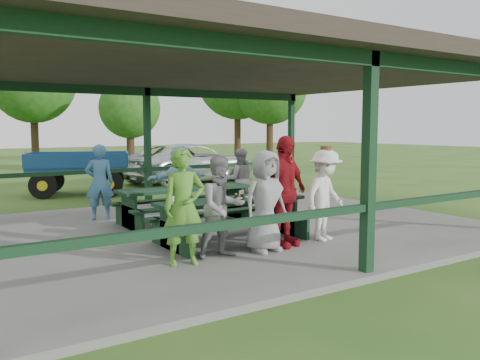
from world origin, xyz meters
TOP-DOWN VIEW (x-y plane):
  - ground at (0.00, 0.00)m, footprint 90.00×90.00m
  - concrete_slab at (0.00, 0.00)m, footprint 10.00×8.00m
  - pavilion_structure at (0.00, 0.00)m, footprint 10.60×8.60m
  - picnic_table_near at (-0.57, -1.20)m, footprint 2.70×1.39m
  - picnic_table_far at (-0.46, 0.80)m, footprint 2.79×1.39m
  - table_setting at (-0.56, -1.15)m, footprint 2.28×0.45m
  - contestant_green at (-1.95, -2.10)m, footprint 0.69×0.52m
  - contestant_grey_left at (-1.28, -2.05)m, footprint 0.80×0.65m
  - contestant_grey_mid at (-0.50, -2.10)m, footprint 0.83×0.56m
  - contestant_red at (-0.04, -1.99)m, footprint 1.17×0.70m
  - contestant_white_fedora at (0.86, -2.02)m, footprint 1.16×0.86m
  - spectator_lblue at (-0.13, 1.68)m, footprint 1.51×0.58m
  - spectator_blue at (-1.83, 2.12)m, footprint 0.68×0.53m
  - spectator_grey at (1.37, 1.50)m, footprint 0.89×0.81m
  - pickup_truck at (3.74, 8.45)m, footprint 5.65×3.37m
  - farm_trailer at (-0.83, 7.22)m, footprint 4.02×2.62m
  - tree_left at (-0.02, 17.57)m, footprint 4.04×4.04m
  - tree_mid at (3.39, 13.77)m, footprint 2.78×2.78m
  - tree_right at (10.93, 13.17)m, footprint 3.95×3.95m
  - tree_far_right at (10.11, 15.05)m, footprint 4.42×4.42m

SIDE VIEW (x-z plane):
  - ground at x=0.00m, z-range 0.00..0.00m
  - concrete_slab at x=0.00m, z-range 0.00..0.10m
  - picnic_table_near at x=-0.57m, z-range 0.20..0.95m
  - picnic_table_far at x=-0.46m, z-range 0.21..0.96m
  - farm_trailer at x=-0.83m, z-range -0.01..1.41m
  - pickup_truck at x=3.74m, z-range 0.00..1.47m
  - spectator_grey at x=1.37m, z-range 0.10..1.59m
  - contestant_grey_left at x=-1.28m, z-range 0.10..1.66m
  - table_setting at x=-0.56m, z-range 0.83..0.93m
  - spectator_lblue at x=-0.13m, z-range 0.10..1.70m
  - contestant_white_fedora at x=0.86m, z-range 0.08..1.74m
  - spectator_blue at x=-1.83m, z-range 0.10..1.73m
  - contestant_grey_mid at x=-0.50m, z-range 0.10..1.73m
  - contestant_green at x=-1.95m, z-range 0.10..1.80m
  - contestant_red at x=-0.04m, z-range 0.10..1.96m
  - tree_mid at x=3.39m, z-range 0.76..5.11m
  - pavilion_structure at x=0.00m, z-range 1.55..4.79m
  - tree_right at x=10.93m, z-range 1.09..7.26m
  - tree_left at x=-0.02m, z-range 1.12..7.44m
  - tree_far_right at x=10.11m, z-range 1.23..8.14m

